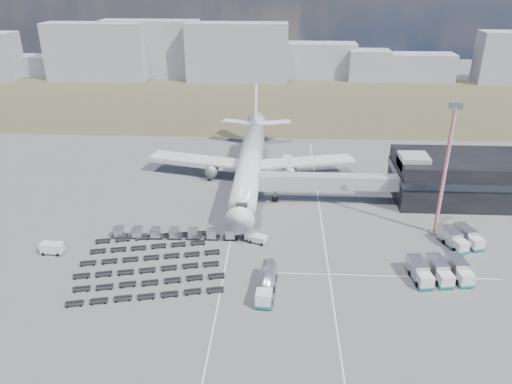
{
  "coord_description": "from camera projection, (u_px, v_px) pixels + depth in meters",
  "views": [
    {
      "loc": [
        7.26,
        -80.21,
        48.23
      ],
      "look_at": [
        2.19,
        16.49,
        4.0
      ],
      "focal_mm": 35.0,
      "sensor_mm": 36.0,
      "label": 1
    }
  ],
  "objects": [
    {
      "name": "grass_strip",
      "position": [
        263.0,
        101.0,
        193.16
      ],
      "size": [
        420.0,
        90.0,
        0.01
      ],
      "primitive_type": "cube",
      "color": "#444029",
      "rests_on": "ground"
    },
    {
      "name": "fuel_tanker",
      "position": [
        266.0,
        283.0,
        80.04
      ],
      "size": [
        3.32,
        10.22,
        3.25
      ],
      "rotation": [
        0.0,
        0.0,
        -0.08
      ],
      "color": "silver",
      "rests_on": "ground"
    },
    {
      "name": "catering_truck",
      "position": [
        289.0,
        164.0,
        128.48
      ],
      "size": [
        4.01,
        6.36,
        2.72
      ],
      "rotation": [
        0.0,
        0.0,
        0.29
      ],
      "color": "silver",
      "rests_on": "ground"
    },
    {
      "name": "uld_row",
      "position": [
        184.0,
        233.0,
        95.99
      ],
      "size": [
        28.21,
        2.23,
        1.91
      ],
      "rotation": [
        0.0,
        0.0,
        0.02
      ],
      "color": "black",
      "rests_on": "ground"
    },
    {
      "name": "service_trucks_near",
      "position": [
        439.0,
        271.0,
        83.52
      ],
      "size": [
        10.15,
        8.21,
        2.82
      ],
      "rotation": [
        0.0,
        0.0,
        0.14
      ],
      "color": "silver",
      "rests_on": "ground"
    },
    {
      "name": "airliner",
      "position": [
        250.0,
        160.0,
        120.45
      ],
      "size": [
        51.59,
        64.53,
        17.62
      ],
      "color": "silver",
      "rests_on": "ground"
    },
    {
      "name": "baggage_dollies",
      "position": [
        148.0,
        264.0,
        87.44
      ],
      "size": [
        27.84,
        25.34,
        0.66
      ],
      "rotation": [
        0.0,
        0.0,
        0.22
      ],
      "color": "black",
      "rests_on": "ground"
    },
    {
      "name": "skyline",
      "position": [
        232.0,
        56.0,
        226.02
      ],
      "size": [
        313.24,
        21.77,
        25.56
      ],
      "color": "#999AA7",
      "rests_on": "ground"
    },
    {
      "name": "pushback_tug",
      "position": [
        258.0,
        239.0,
        94.71
      ],
      "size": [
        3.77,
        2.94,
        1.49
      ],
      "primitive_type": "cube",
      "rotation": [
        0.0,
        0.0,
        -0.37
      ],
      "color": "silver",
      "rests_on": "ground"
    },
    {
      "name": "service_trucks_far",
      "position": [
        461.0,
        238.0,
        93.6
      ],
      "size": [
        7.65,
        8.32,
        2.74
      ],
      "rotation": [
        0.0,
        0.0,
        0.35
      ],
      "color": "silver",
      "rests_on": "ground"
    },
    {
      "name": "utility_van",
      "position": [
        52.0,
        248.0,
        90.93
      ],
      "size": [
        4.09,
        2.02,
        2.16
      ],
      "primitive_type": "cube",
      "rotation": [
        0.0,
        0.0,
        -0.05
      ],
      "color": "silver",
      "rests_on": "ground"
    },
    {
      "name": "terminal",
      "position": [
        463.0,
        177.0,
        110.55
      ],
      "size": [
        30.4,
        16.4,
        11.0
      ],
      "color": "black",
      "rests_on": "ground"
    },
    {
      "name": "floodlight_mast",
      "position": [
        445.0,
        171.0,
        92.87
      ],
      "size": [
        2.49,
        2.03,
        26.25
      ],
      "rotation": [
        0.0,
        0.0,
        -0.36
      ],
      "color": "red",
      "rests_on": "ground"
    },
    {
      "name": "lane_markings",
      "position": [
        292.0,
        241.0,
        95.5
      ],
      "size": [
        47.12,
        110.0,
        0.01
      ],
      "color": "silver",
      "rests_on": "ground"
    },
    {
      "name": "jet_bridge",
      "position": [
        319.0,
        182.0,
        108.94
      ],
      "size": [
        30.3,
        3.8,
        7.05
      ],
      "color": "#939399",
      "rests_on": "ground"
    },
    {
      "name": "ground",
      "position": [
        240.0,
        248.0,
        93.24
      ],
      "size": [
        420.0,
        420.0,
        0.0
      ],
      "primitive_type": "plane",
      "color": "#565659",
      "rests_on": "ground"
    }
  ]
}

